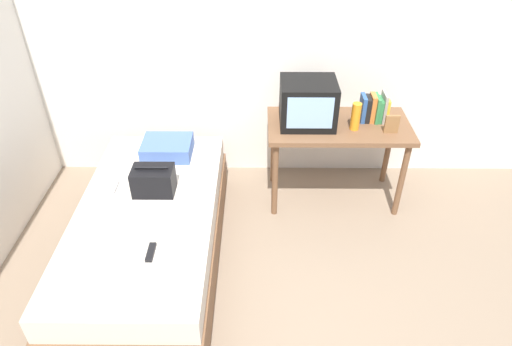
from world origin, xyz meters
The scene contains 13 objects.
ground_plane centered at (0.00, 0.00, 0.00)m, with size 8.00×8.00×0.00m, color #84705B.
wall_back centered at (0.00, 2.00, 1.30)m, with size 5.20×0.10×2.60m, color silver.
bed centered at (-0.80, 0.73, 0.25)m, with size 1.00×2.00×0.50m.
desk centered at (0.65, 1.51, 0.65)m, with size 1.16×0.60×0.75m.
tv centered at (0.39, 1.52, 0.93)m, with size 0.44×0.39×0.36m.
water_bottle centered at (0.76, 1.43, 0.86)m, with size 0.07×0.07×0.22m, color orange.
book_row centered at (0.94, 1.58, 0.85)m, with size 0.22×0.16×0.24m.
picture_frame centered at (1.04, 1.37, 0.82)m, with size 0.11×0.02×0.15m, color olive.
pillow centered at (-0.75, 1.42, 0.56)m, with size 0.40×0.33×0.12m, color #4766AD.
handbag centered at (-0.77, 0.91, 0.60)m, with size 0.30×0.20×0.22m.
magazine centered at (-0.94, 0.47, 0.51)m, with size 0.21×0.29×0.01m, color white.
remote_dark centered at (-0.68, 0.28, 0.51)m, with size 0.04×0.16×0.02m, color black.
remote_silver centered at (-1.08, 0.95, 0.51)m, with size 0.04×0.14×0.02m, color #B7B7BC.
Camera 1 is at (-0.00, -1.76, 2.59)m, focal length 32.11 mm.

